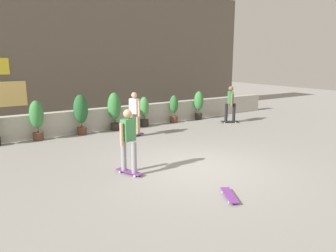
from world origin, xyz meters
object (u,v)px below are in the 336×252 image
Objects in this scene: potted_plant_5 at (174,108)px; skater_far_right at (230,103)px; potted_plant_3 at (114,108)px; potted_plant_1 at (37,117)px; potted_plant_2 at (81,111)px; skater_foreground at (135,112)px; potted_plant_4 at (144,110)px; skateboard_near_camera at (229,195)px; skater_mid_plaza at (128,139)px; potted_plant_6 at (199,103)px.

potted_plant_5 is 2.61m from skater_far_right.
potted_plant_3 is 2.97m from potted_plant_5.
potted_plant_5 is at bearing 0.00° from potted_plant_1.
potted_plant_2 is 0.93× the size of skater_foreground.
potted_plant_4 is 1.89m from skater_foreground.
skater_foreground is 6.11m from skateboard_near_camera.
skater_far_right is (6.90, 3.48, 0.00)m from skater_mid_plaza.
skateboard_near_camera is (2.37, -7.43, -0.78)m from potted_plant_1.
skater_foreground is (-1.21, -1.44, 0.22)m from potted_plant_4.
potted_plant_6 is 0.81× the size of skater_mid_plaza.
potted_plant_5 is (1.57, 0.00, -0.03)m from potted_plant_4.
potted_plant_6 reaches higher than potted_plant_5.
skater_mid_plaza reaches higher than potted_plant_4.
skater_foreground reaches higher than potted_plant_1.
potted_plant_6 is (3.03, 0.00, 0.06)m from potted_plant_4.
potted_plant_5 is at bearing 0.00° from potted_plant_3.
potted_plant_2 reaches higher than potted_plant_1.
potted_plant_5 is (2.96, 0.00, -0.22)m from potted_plant_3.
skater_mid_plaza is 2.12× the size of skateboard_near_camera.
potted_plant_6 is at bearing 38.47° from skater_mid_plaza.
skater_foreground is at bearing 179.48° from skater_far_right.
skateboard_near_camera is (-0.84, -5.99, -0.88)m from skater_foreground.
skater_foreground reaches higher than potted_plant_6.
skater_mid_plaza is 2.87m from skateboard_near_camera.
skater_foreground is at bearing -42.06° from potted_plant_2.
potted_plant_3 is at bearing 180.00° from potted_plant_4.
potted_plant_1 is 0.86× the size of skater_mid_plaza.
potted_plant_1 is 3.03m from potted_plant_3.
potted_plant_2 is 7.52m from skateboard_near_camera.
potted_plant_2 is 4.97m from skater_mid_plaza.
skateboard_near_camera is (-3.62, -7.43, -0.63)m from potted_plant_5.
potted_plant_1 is 5.10m from skater_mid_plaza.
potted_plant_1 is at bearing 180.00° from potted_plant_2.
skater_mid_plaza is (-1.81, -4.96, 0.03)m from potted_plant_3.
skater_foreground reaches higher than potted_plant_5.
skateboard_near_camera is (-5.75, -5.95, -0.88)m from skater_far_right.
potted_plant_4 is 0.77× the size of skater_foreground.
skater_foreground is at bearing -130.09° from potted_plant_4.
potted_plant_2 is at bearing -180.00° from potted_plant_5.
potted_plant_3 is at bearing 84.97° from skateboard_near_camera.
potted_plant_4 is at bearing -180.00° from potted_plant_5.
potted_plant_3 is 0.92× the size of skater_mid_plaza.
skateboard_near_camera is (-0.65, -7.43, -0.85)m from potted_plant_3.
skater_mid_plaza is (1.22, -4.96, 0.10)m from potted_plant_1.
potted_plant_4 reaches higher than skateboard_near_camera.
skater_mid_plaza is at bearing -122.91° from potted_plant_4.
potted_plant_1 is 3.52m from skater_foreground.
skater_mid_plaza reaches higher than potted_plant_3.
potted_plant_1 is at bearing 107.72° from skateboard_near_camera.
potted_plant_5 is at bearing 27.37° from skater_foreground.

